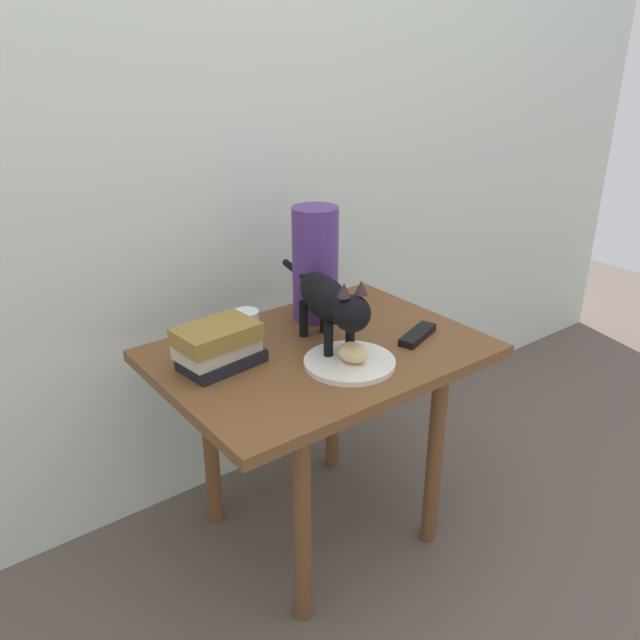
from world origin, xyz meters
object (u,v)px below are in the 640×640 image
(book_stack, at_px, (218,346))
(green_vase, at_px, (315,264))
(side_table, at_px, (320,376))
(plate, at_px, (349,363))
(candle_jar, at_px, (246,328))
(tv_remote, at_px, (418,335))
(cat, at_px, (330,302))
(bread_roll, at_px, (353,352))

(book_stack, relative_size, green_vase, 0.67)
(side_table, xyz_separation_m, plate, (-0.00, -0.12, 0.09))
(green_vase, height_order, candle_jar, green_vase)
(book_stack, relative_size, tv_remote, 1.44)
(side_table, distance_m, cat, 0.22)
(side_table, relative_size, candle_jar, 9.76)
(candle_jar, bearing_deg, cat, -50.85)
(side_table, distance_m, bread_roll, 0.18)
(tv_remote, bearing_deg, candle_jar, 124.56)
(bread_roll, distance_m, tv_remote, 0.25)
(side_table, relative_size, bread_roll, 10.37)
(side_table, bearing_deg, green_vase, 56.25)
(bread_roll, bearing_deg, side_table, 90.74)
(side_table, height_order, candle_jar, candle_jar)
(cat, bearing_deg, candle_jar, 129.15)
(book_stack, height_order, candle_jar, book_stack)
(side_table, relative_size, cat, 1.77)
(side_table, xyz_separation_m, cat, (0.02, -0.02, 0.22))
(book_stack, bearing_deg, candle_jar, 33.31)
(plate, bearing_deg, tv_remote, 2.12)
(side_table, distance_m, book_stack, 0.30)
(side_table, height_order, tv_remote, tv_remote)
(book_stack, bearing_deg, plate, -36.59)
(cat, height_order, candle_jar, cat)
(bread_roll, xyz_separation_m, candle_jar, (-0.13, 0.29, -0.00))
(plate, height_order, tv_remote, tv_remote)
(plate, bearing_deg, green_vase, 68.13)
(cat, xyz_separation_m, candle_jar, (-0.14, 0.18, -0.09))
(side_table, relative_size, green_vase, 2.56)
(cat, height_order, book_stack, cat)
(cat, xyz_separation_m, tv_remote, (0.23, -0.09, -0.12))
(green_vase, bearing_deg, cat, -116.94)
(bread_roll, height_order, green_vase, green_vase)
(side_table, distance_m, plate, 0.15)
(candle_jar, bearing_deg, side_table, -50.77)
(plate, xyz_separation_m, candle_jar, (-0.12, 0.28, 0.03))
(cat, bearing_deg, tv_remote, -21.38)
(bread_roll, bearing_deg, green_vase, 69.66)
(bread_roll, xyz_separation_m, tv_remote, (0.24, 0.02, -0.03))
(candle_jar, bearing_deg, tv_remote, -35.51)
(green_vase, xyz_separation_m, tv_remote, (0.13, -0.28, -0.15))
(side_table, relative_size, tv_remote, 5.53)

